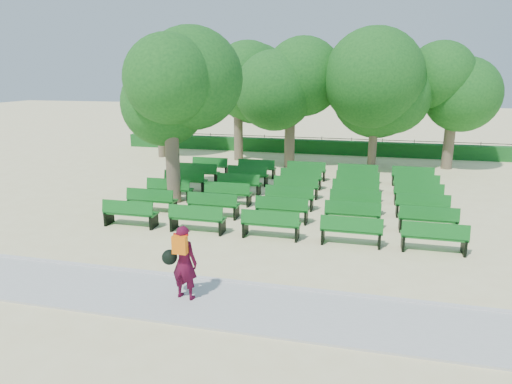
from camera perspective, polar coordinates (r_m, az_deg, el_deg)
ground at (r=18.02m, az=0.30°, el=-2.56°), size 120.00×120.00×0.00m
paving at (r=11.47m, az=-8.57°, el=-13.19°), size 30.00×2.20×0.06m
curb at (r=12.41m, az=-6.55°, el=-10.73°), size 30.00×0.12×0.10m
hedge at (r=31.37m, az=6.29°, el=5.69°), size 26.00×0.70×0.90m
fence at (r=31.84m, az=6.37°, el=5.00°), size 26.00×0.10×1.02m
tree_line at (r=27.55m, az=5.16°, el=3.50°), size 21.80×6.80×7.04m
bench_array at (r=19.39m, az=4.55°, el=-1.03°), size 1.96×0.64×1.23m
tree_among at (r=19.05m, az=-10.73°, el=11.46°), size 4.41×4.41×6.37m
person at (r=11.12m, az=-9.13°, el=-8.54°), size 0.89×0.56×1.84m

